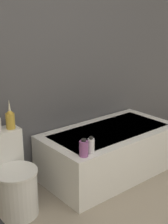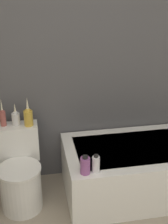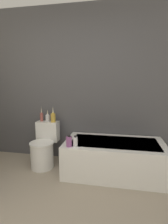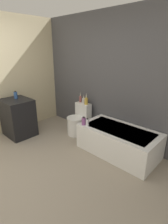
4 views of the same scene
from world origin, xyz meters
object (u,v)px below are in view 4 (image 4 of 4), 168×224
(toilet, at_px, (78,121))
(vase_gold, at_px, (80,99))
(soap_bottle_glass, at_px, (16,95))
(vase_bronze, at_px, (86,100))
(vase_silver, at_px, (84,100))
(bathtub, at_px, (118,141))
(shampoo_bottle_short, at_px, (87,122))
(shampoo_bottle_tall, at_px, (84,121))

(toilet, height_order, vase_gold, vase_gold)
(soap_bottle_glass, height_order, vase_bronze, soap_bottle_glass)
(vase_silver, bearing_deg, bathtub, -12.16)
(bathtub, height_order, vase_bronze, vase_bronze)
(toilet, xyz_separation_m, soap_bottle_glass, (-1.01, -0.92, 0.61))
(toilet, distance_m, soap_bottle_glass, 1.49)
(toilet, xyz_separation_m, shampoo_bottle_short, (0.62, -0.34, 0.26))
(vase_gold, distance_m, vase_silver, 0.11)
(shampoo_bottle_tall, bearing_deg, vase_bronze, 128.84)
(soap_bottle_glass, xyz_separation_m, vase_bronze, (1.12, 1.09, -0.13))
(toilet, height_order, soap_bottle_glass, soap_bottle_glass)
(vase_gold, xyz_separation_m, shampoo_bottle_short, (0.73, -0.55, -0.22))
(vase_silver, height_order, vase_bronze, vase_bronze)
(shampoo_bottle_tall, relative_size, shampoo_bottle_short, 1.03)
(vase_gold, bearing_deg, soap_bottle_glass, -128.45)
(bathtub, height_order, vase_silver, vase_silver)
(soap_bottle_glass, relative_size, shampoo_bottle_tall, 1.05)
(bathtub, bearing_deg, vase_bronze, 168.39)
(bathtub, distance_m, shampoo_bottle_short, 0.68)
(vase_silver, height_order, shampoo_bottle_tall, vase_silver)
(shampoo_bottle_tall, distance_m, shampoo_bottle_short, 0.09)
(soap_bottle_glass, bearing_deg, vase_gold, 51.55)
(soap_bottle_glass, relative_size, vase_silver, 0.81)
(toilet, bearing_deg, vase_silver, 90.00)
(toilet, bearing_deg, vase_bronze, 57.02)
(vase_gold, xyz_separation_m, vase_bronze, (0.22, -0.04, 0.01))
(vase_silver, distance_m, shampoo_bottle_tall, 0.79)
(soap_bottle_glass, bearing_deg, vase_silver, 48.14)
(bathtub, xyz_separation_m, vase_silver, (-1.13, 0.24, 0.52))
(toilet, height_order, vase_silver, vase_silver)
(soap_bottle_glass, height_order, vase_gold, soap_bottle_glass)
(soap_bottle_glass, bearing_deg, shampoo_bottle_short, 19.67)
(shampoo_bottle_tall, bearing_deg, vase_gold, 138.99)
(bathtub, height_order, toilet, toilet)
(toilet, relative_size, shampoo_bottle_tall, 4.35)
(vase_silver, distance_m, shampoo_bottle_short, 0.85)
(bathtub, height_order, shampoo_bottle_short, shampoo_bottle_short)
(shampoo_bottle_tall, bearing_deg, vase_silver, 133.74)
(shampoo_bottle_short, bearing_deg, vase_gold, 143.00)
(bathtub, xyz_separation_m, vase_bronze, (-1.02, 0.21, 0.54))
(vase_gold, distance_m, shampoo_bottle_short, 0.94)
(vase_gold, xyz_separation_m, vase_silver, (0.11, -0.00, -0.01))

